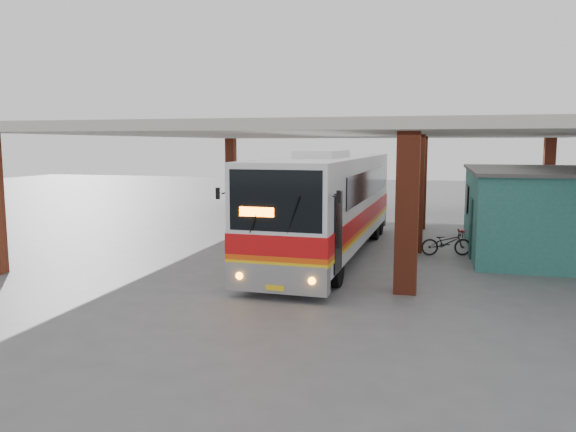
{
  "coord_description": "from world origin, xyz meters",
  "views": [
    {
      "loc": [
        3.72,
        -18.19,
        4.03
      ],
      "look_at": [
        -1.09,
        0.0,
        1.59
      ],
      "focal_mm": 35.0,
      "sensor_mm": 36.0,
      "label": 1
    }
  ],
  "objects_px": {
    "coach_bus": "(329,203)",
    "red_chair": "(467,228)",
    "pedestrian": "(324,248)",
    "motorcycle": "(446,243)"
  },
  "relations": [
    {
      "from": "motorcycle",
      "to": "red_chair",
      "type": "distance_m",
      "value": 4.55
    },
    {
      "from": "motorcycle",
      "to": "coach_bus",
      "type": "bearing_deg",
      "value": 88.01
    },
    {
      "from": "motorcycle",
      "to": "pedestrian",
      "type": "height_order",
      "value": "pedestrian"
    },
    {
      "from": "coach_bus",
      "to": "red_chair",
      "type": "bearing_deg",
      "value": 48.09
    },
    {
      "from": "motorcycle",
      "to": "pedestrian",
      "type": "relative_size",
      "value": 0.96
    },
    {
      "from": "pedestrian",
      "to": "red_chair",
      "type": "relative_size",
      "value": 2.21
    },
    {
      "from": "pedestrian",
      "to": "motorcycle",
      "type": "bearing_deg",
      "value": -164.84
    },
    {
      "from": "motorcycle",
      "to": "pedestrian",
      "type": "bearing_deg",
      "value": 128.24
    },
    {
      "from": "motorcycle",
      "to": "red_chair",
      "type": "height_order",
      "value": "motorcycle"
    },
    {
      "from": "coach_bus",
      "to": "red_chair",
      "type": "distance_m",
      "value": 7.56
    }
  ]
}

